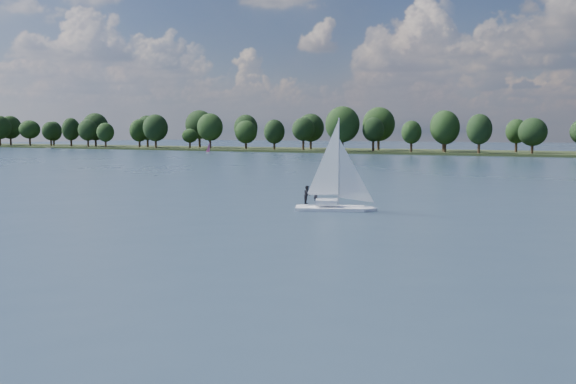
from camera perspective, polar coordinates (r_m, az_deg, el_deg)
name	(u,v)px	position (r m, az deg, el deg)	size (l,w,h in m)	color
ground	(447,176)	(111.78, 13.96, 1.40)	(700.00, 700.00, 0.00)	#233342
far_shore	(537,155)	(221.86, 21.28, 3.11)	(660.00, 40.00, 1.50)	black
sailboat	(331,184)	(60.80, 3.84, 0.73)	(7.18, 4.53, 9.19)	white
dinghy_pink	(210,151)	(221.51, -6.97, 3.68)	(2.67, 2.23, 4.07)	white
pontoon	(49,148)	(301.57, -20.44, 3.65)	(4.00, 2.00, 0.50)	#5C5F62
treeline	(520,129)	(219.50, 19.91, 5.25)	(562.70, 74.01, 17.96)	black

